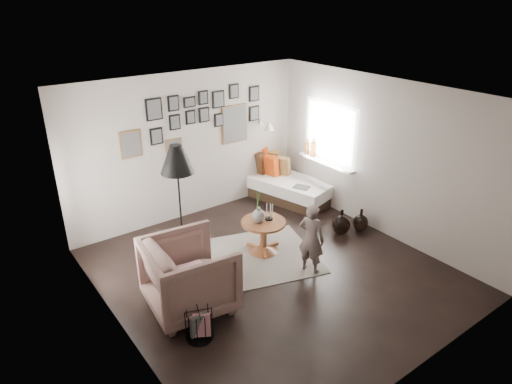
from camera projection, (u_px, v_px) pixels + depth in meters
ground at (273, 272)px, 6.74m from camera, size 4.80×4.80×0.00m
wall_back at (189, 146)px, 7.97m from camera, size 4.50×0.00×4.50m
wall_front at (428, 272)px, 4.44m from camera, size 4.50×0.00×4.50m
wall_left at (114, 242)px, 4.99m from camera, size 0.00×4.80×4.80m
wall_right at (383, 158)px, 7.42m from camera, size 0.00×4.80×4.80m
ceiling at (277, 96)px, 5.67m from camera, size 4.80×4.80×0.00m
door_left at (84, 220)px, 5.98m from camera, size 0.00×2.14×2.14m
window_right at (321, 158)px, 8.52m from camera, size 0.15×1.32×1.30m
gallery_wall at (203, 119)px, 7.93m from camera, size 2.74×0.03×1.08m
wall_sconce at (269, 126)px, 8.54m from camera, size 0.18×0.36×0.16m
rug at (243, 259)px, 7.03m from camera, size 2.58×2.14×0.01m
pedestal_table at (263, 238)px, 7.15m from camera, size 0.69×0.69×0.54m
vase at (259, 213)px, 6.94m from camera, size 0.20×0.20×0.49m
candles at (269, 212)px, 7.04m from camera, size 0.12×0.12×0.26m
daybed at (282, 183)px, 9.04m from camera, size 1.29×2.08×0.95m
magazine_on_daybed at (302, 187)px, 8.48m from camera, size 0.32×0.35×0.02m
armchair at (189, 275)px, 5.82m from camera, size 1.18×1.15×0.96m
armchair_cushion at (190, 273)px, 5.87m from camera, size 0.50×0.51×0.20m
floor_lamp at (177, 164)px, 6.09m from camera, size 0.46×0.46×1.95m
magazine_basket at (199, 324)px, 5.40m from camera, size 0.41×0.41×0.40m
demijohn_large at (341, 225)px, 7.70m from camera, size 0.30×0.30×0.45m
demijohn_small at (360, 223)px, 7.81m from camera, size 0.27×0.27×0.41m
child at (311, 239)px, 6.54m from camera, size 0.39×0.46×1.09m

